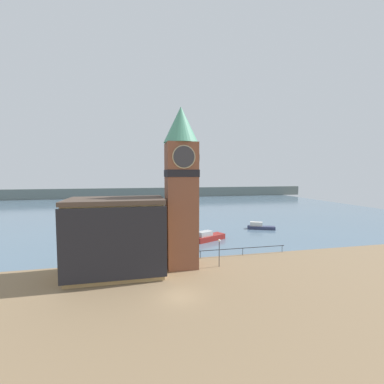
# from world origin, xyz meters

# --- Properties ---
(ground_plane) EXTENTS (160.00, 160.00, 0.00)m
(ground_plane) POSITION_xyz_m (0.00, 0.00, 0.00)
(ground_plane) COLOR #846B4C
(water) EXTENTS (160.00, 120.00, 0.00)m
(water) POSITION_xyz_m (0.00, 70.97, -0.00)
(water) COLOR slate
(water) RESTS_ON ground_plane
(far_shoreline) EXTENTS (180.00, 3.00, 5.00)m
(far_shoreline) POSITION_xyz_m (0.00, 110.97, 2.50)
(far_shoreline) COLOR slate
(far_shoreline) RESTS_ON water
(pier_railing) EXTENTS (13.78, 0.08, 1.09)m
(pier_railing) POSITION_xyz_m (11.57, 10.72, 0.97)
(pier_railing) COLOR #232328
(pier_railing) RESTS_ON ground_plane
(clock_tower) EXTENTS (4.49, 4.49, 20.79)m
(clock_tower) POSITION_xyz_m (1.74, 8.21, 11.02)
(clock_tower) COLOR brown
(clock_tower) RESTS_ON ground_plane
(pier_building) EXTENTS (11.43, 7.12, 9.27)m
(pier_building) POSITION_xyz_m (-6.40, 7.23, 4.66)
(pier_building) COLOR tan
(pier_building) RESTS_ON ground_plane
(boat_near) EXTENTS (6.49, 4.64, 1.82)m
(boat_near) POSITION_xyz_m (8.89, 20.05, 0.68)
(boat_near) COLOR maroon
(boat_near) RESTS_ON water
(boat_far) EXTENTS (6.07, 3.81, 1.55)m
(boat_far) POSITION_xyz_m (22.74, 27.03, 0.56)
(boat_far) COLOR #333856
(boat_far) RESTS_ON water
(mooring_bollard_near) EXTENTS (0.37, 0.37, 0.85)m
(mooring_bollard_near) POSITION_xyz_m (3.55, 7.65, 0.46)
(mooring_bollard_near) COLOR brown
(mooring_bollard_near) RESTS_ON ground_plane
(lamp_post) EXTENTS (0.32, 0.32, 3.66)m
(lamp_post) POSITION_xyz_m (6.57, 6.92, 2.58)
(lamp_post) COLOR #2D2D33
(lamp_post) RESTS_ON ground_plane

